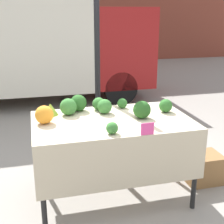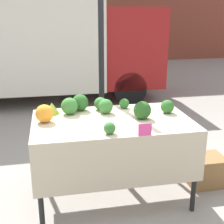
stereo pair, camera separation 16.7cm
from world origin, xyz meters
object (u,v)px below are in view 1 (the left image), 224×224
at_px(price_sign, 147,129).
at_px(orange_cauliflower, 44,115).
at_px(produce_crate, 203,168).
at_px(parked_truck, 24,37).

bearing_deg(price_sign, orange_cauliflower, 148.64).
bearing_deg(produce_crate, price_sign, -150.89).
distance_m(parked_truck, price_sign, 4.85).
bearing_deg(price_sign, parked_truck, 102.90).
height_order(orange_cauliflower, price_sign, orange_cauliflower).
xyz_separation_m(orange_cauliflower, produce_crate, (1.79, -0.02, -0.80)).
height_order(parked_truck, produce_crate, parked_truck).
distance_m(price_sign, produce_crate, 1.30).
bearing_deg(price_sign, produce_crate, 29.11).
bearing_deg(parked_truck, orange_cauliflower, -87.22).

